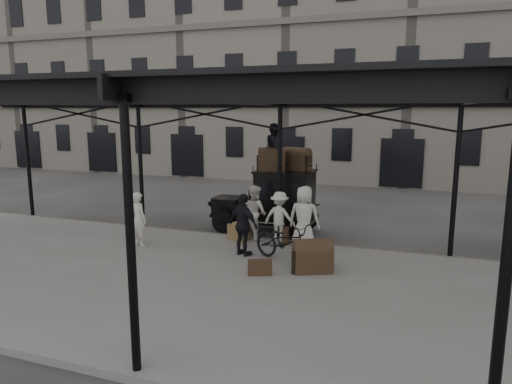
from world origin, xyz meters
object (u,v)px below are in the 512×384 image
(taxi, at_px, (276,198))
(bicycle, at_px, (286,242))
(porter_left, at_px, (139,219))
(steamer_trunk_roof_near, at_px, (272,161))
(porter_official, at_px, (244,225))
(steamer_trunk_platform, at_px, (313,258))

(taxi, height_order, bicycle, taxi)
(porter_left, bearing_deg, steamer_trunk_roof_near, -113.67)
(bicycle, bearing_deg, steamer_trunk_roof_near, 49.09)
(taxi, bearing_deg, porter_official, -89.56)
(steamer_trunk_platform, bearing_deg, bicycle, 127.29)
(taxi, bearing_deg, steamer_trunk_platform, -60.64)
(porter_left, xyz_separation_m, steamer_trunk_platform, (5.40, -0.45, -0.47))
(steamer_trunk_roof_near, relative_size, steamer_trunk_platform, 0.92)
(porter_left, height_order, bicycle, porter_left)
(porter_official, relative_size, steamer_trunk_platform, 1.84)
(porter_left, height_order, steamer_trunk_roof_near, steamer_trunk_roof_near)
(porter_official, xyz_separation_m, steamer_trunk_roof_near, (-0.11, 2.92, 1.47))
(taxi, relative_size, steamer_trunk_roof_near, 4.13)
(porter_official, distance_m, bicycle, 1.33)
(bicycle, bearing_deg, porter_left, 115.05)
(taxi, relative_size, porter_left, 2.23)
(porter_official, height_order, steamer_trunk_platform, porter_official)
(steamer_trunk_roof_near, bearing_deg, bicycle, -81.90)
(porter_official, distance_m, steamer_trunk_platform, 2.26)
(steamer_trunk_roof_near, bearing_deg, steamer_trunk_platform, -73.87)
(steamer_trunk_platform, bearing_deg, porter_left, 150.54)
(porter_official, relative_size, bicycle, 0.84)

